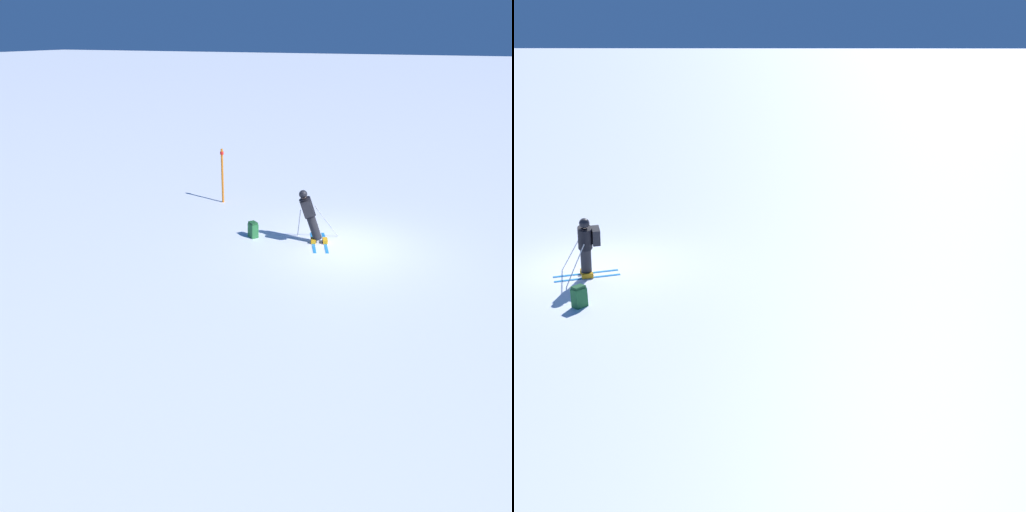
% 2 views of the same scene
% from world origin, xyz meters
% --- Properties ---
extents(ground_plane, '(300.00, 300.00, 0.00)m').
position_xyz_m(ground_plane, '(0.00, 0.00, 0.00)').
color(ground_plane, white).
extents(skier, '(1.30, 1.67, 1.69)m').
position_xyz_m(skier, '(0.99, 0.14, 0.91)').
color(skier, '#1E7AC6').
rests_on(skier, ground).
extents(spare_backpack, '(0.37, 0.36, 0.50)m').
position_xyz_m(spare_backpack, '(2.73, 0.38, 0.24)').
color(spare_backpack, '#236633').
rests_on(spare_backpack, ground).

